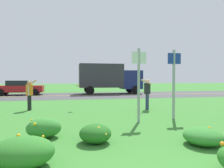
# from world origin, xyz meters

# --- Properties ---
(ground_plane) EXTENTS (120.00, 120.00, 0.00)m
(ground_plane) POSITION_xyz_m (0.00, 9.52, 0.00)
(ground_plane) COLOR #387A2D
(highway_strip) EXTENTS (120.00, 8.23, 0.01)m
(highway_strip) POSITION_xyz_m (0.00, 19.04, 0.00)
(highway_strip) COLOR #424244
(highway_strip) RESTS_ON ground
(highway_center_stripe) EXTENTS (120.00, 0.16, 0.00)m
(highway_center_stripe) POSITION_xyz_m (0.00, 19.04, 0.01)
(highway_center_stripe) COLOR yellow
(highway_center_stripe) RESTS_ON ground
(daylily_clump_near_camera) EXTENTS (0.82, 0.86, 0.47)m
(daylily_clump_near_camera) POSITION_xyz_m (-0.82, 3.63, 0.24)
(daylily_clump_near_camera) COLOR #23661E
(daylily_clump_near_camera) RESTS_ON ground
(daylily_clump_mid_left) EXTENTS (0.95, 0.77, 0.55)m
(daylily_clump_mid_left) POSITION_xyz_m (-2.16, 4.37, 0.27)
(daylily_clump_mid_left) COLOR #337F2D
(daylily_clump_mid_left) RESTS_ON ground
(daylily_clump_front_left) EXTENTS (0.94, 1.01, 0.44)m
(daylily_clump_front_left) POSITION_xyz_m (1.77, 2.92, 0.21)
(daylily_clump_front_left) COLOR #337F2D
(daylily_clump_front_left) RESTS_ON ground
(daylily_clump_front_center) EXTENTS (1.16, 0.98, 0.60)m
(daylily_clump_front_center) POSITION_xyz_m (-2.32, 2.40, 0.28)
(daylily_clump_front_center) COLOR #2D7526
(daylily_clump_front_center) RESTS_ON ground
(sign_post_near_path) EXTENTS (0.56, 0.10, 2.77)m
(sign_post_near_path) POSITION_xyz_m (1.08, 5.81, 1.67)
(sign_post_near_path) COLOR #93969B
(sign_post_near_path) RESTS_ON ground
(sign_post_by_roadside) EXTENTS (0.56, 0.10, 2.80)m
(sign_post_by_roadside) POSITION_xyz_m (2.71, 6.19, 1.69)
(sign_post_by_roadside) COLOR #93969B
(sign_post_by_roadside) RESTS_ON ground
(person_thrower_orange_shirt) EXTENTS (0.54, 0.51, 1.60)m
(person_thrower_orange_shirt) POSITION_xyz_m (-3.46, 9.79, 0.92)
(person_thrower_orange_shirt) COLOR orange
(person_thrower_orange_shirt) RESTS_ON ground
(person_catcher_dark_shirt) EXTENTS (0.57, 0.52, 1.62)m
(person_catcher_dark_shirt) POSITION_xyz_m (2.60, 8.88, 0.97)
(person_catcher_dark_shirt) COLOR #232328
(person_catcher_dark_shirt) RESTS_ON ground
(frisbee_red) EXTENTS (0.24, 0.24, 0.05)m
(frisbee_red) POSITION_xyz_m (-1.01, 9.53, 1.26)
(frisbee_red) COLOR red
(car_red_center_left) EXTENTS (4.50, 2.00, 1.45)m
(car_red_center_left) POSITION_xyz_m (-6.29, 20.89, 0.74)
(car_red_center_left) COLOR maroon
(car_red_center_left) RESTS_ON ground
(box_truck_navy) EXTENTS (6.70, 2.46, 3.20)m
(box_truck_navy) POSITION_xyz_m (2.84, 20.89, 1.80)
(box_truck_navy) COLOR navy
(box_truck_navy) RESTS_ON ground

